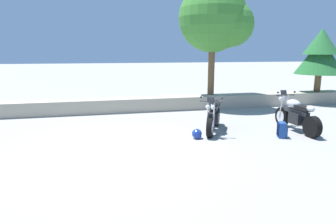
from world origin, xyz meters
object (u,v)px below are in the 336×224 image
rider_helmet (197,134)px  leafy_tree_far_left (217,19)px  rider_backpack (282,129)px  pine_tree_mid_left (321,52)px  motorcycle_silver_far_right (296,115)px  motorcycle_black_centre (213,116)px

rider_helmet → leafy_tree_far_left: leafy_tree_far_left is taller
rider_backpack → pine_tree_mid_left: (5.07, 4.79, 2.13)m
rider_backpack → leafy_tree_far_left: 6.05m
rider_backpack → pine_tree_mid_left: pine_tree_mid_left is taller
rider_backpack → leafy_tree_far_left: bearing=90.8°
motorcycle_silver_far_right → pine_tree_mid_left: 6.29m
leafy_tree_far_left → rider_backpack: bearing=-89.2°
motorcycle_black_centre → leafy_tree_far_left: bearing=67.6°
motorcycle_black_centre → rider_backpack: size_ratio=4.00×
motorcycle_black_centre → rider_helmet: bearing=-138.8°
rider_backpack → rider_helmet: bearing=169.4°
rider_helmet → rider_backpack: bearing=-10.6°
rider_backpack → leafy_tree_far_left: leafy_tree_far_left is taller
motorcycle_black_centre → motorcycle_silver_far_right: size_ratio=0.91×
leafy_tree_far_left → pine_tree_mid_left: leafy_tree_far_left is taller
leafy_tree_far_left → rider_helmet: bearing=-117.3°
leafy_tree_far_left → motorcycle_black_centre: bearing=-112.4°
rider_backpack → pine_tree_mid_left: 7.30m
rider_helmet → pine_tree_mid_left: pine_tree_mid_left is taller
rider_backpack → rider_helmet: rider_backpack is taller
motorcycle_black_centre → leafy_tree_far_left: size_ratio=0.40×
rider_backpack → motorcycle_black_centre: bearing=146.6°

